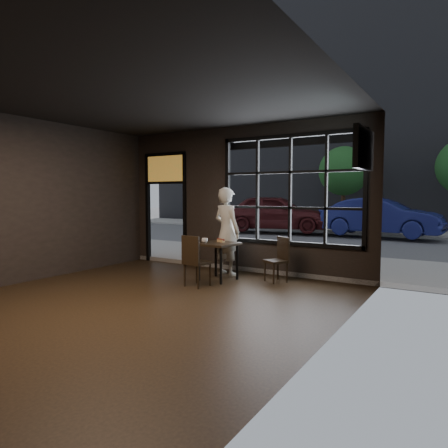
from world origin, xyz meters
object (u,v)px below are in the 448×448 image
Objects in this scene: navy_car at (380,217)px; chair_near at (197,261)px; cafe_table at (218,261)px; man at (227,231)px.

chair_near is at bearing 176.31° from navy_car.
cafe_table is 0.79m from man.
cafe_table is at bearing 118.49° from man.
cafe_table is 9.77m from navy_car.
chair_near is at bearing -89.11° from cafe_table.
cafe_table is 0.66m from chair_near.
cafe_table is 0.41× the size of man.
chair_near is 10.41m from navy_car.
cafe_table is at bearing -87.73° from chair_near.
chair_near is at bearing 109.19° from man.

